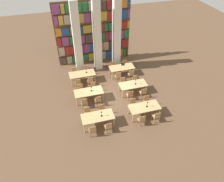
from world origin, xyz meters
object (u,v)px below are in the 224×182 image
Objects in this scene: chair_14 at (143,92)px; reading_table_0 at (98,117)px; pillar_center at (97,36)px; reading_table_2 at (89,92)px; reading_table_1 at (144,108)px; chair_21 at (113,66)px; chair_5 at (133,104)px; chair_16 at (78,83)px; chair_2 at (108,127)px; desk_lamp_4 at (86,70)px; chair_20 at (118,76)px; chair_23 at (125,64)px; chair_10 at (98,100)px; desk_lamp_0 at (101,113)px; chair_3 at (102,110)px; chair_0 at (92,130)px; chair_18 at (90,81)px; chair_6 at (156,116)px; chair_1 at (88,113)px; reading_table_3 at (133,85)px; chair_12 at (130,95)px; chair_22 at (131,74)px; laptop at (123,65)px; chair_4 at (142,120)px; chair_9 at (81,89)px; chair_11 at (93,87)px; reading_table_4 at (82,74)px; chair_19 at (87,70)px; desk_lamp_1 at (147,103)px; desk_lamp_3 at (136,81)px; pillar_left at (77,39)px; chair_13 at (123,82)px; chair_8 at (84,103)px; desk_lamp_2 at (91,88)px; chair_15 at (135,80)px; chair_7 at (147,101)px; chair_17 at (75,72)px; reading_table_5 at (122,68)px.

reading_table_0 is at bearing -155.25° from chair_14.
pillar_center is 2.93× the size of reading_table_2.
chair_21 is (-0.50, 5.78, -0.21)m from reading_table_1.
chair_16 is (-3.27, 3.44, 0.00)m from chair_5.
desk_lamp_4 is at bearing 92.37° from chair_2.
chair_20 and chair_23 have the same top height.
chair_5 is at bearing -25.17° from chair_10.
reading_table_2 is (-0.31, 2.63, -0.35)m from desk_lamp_0.
chair_3 is at bearing 58.13° from reading_table_0.
chair_0 is 1.00× the size of chair_18.
chair_6 is (3.47, -0.74, -0.56)m from desk_lamp_0.
chair_20 and chair_21 have the same top height.
chair_1 is 1.00× the size of chair_16.
chair_14 is at bearing -56.75° from reading_table_3.
reading_table_2 is at bearing 163.74° from chair_12.
chair_22 is 2.72× the size of laptop.
chair_9 is at bearing 127.80° from chair_4.
laptop is at bearing 15.28° from chair_16.
chair_3 is at bearing 91.00° from chair_11.
reading_table_4 is 0.94m from chair_19.
chair_5 is 1.51m from chair_14.
desk_lamp_3 is (0.15, 2.52, 0.01)m from desk_lamp_1.
chair_16 is (-3.39, 2.45, 0.00)m from chair_12.
pillar_left is 2.70m from chair_19.
chair_13 is at bearing 68.33° from chair_23.
chair_2 is 5.79m from reading_table_4.
chair_20 is at bearing -122.33° from chair_3.
chair_8 is at bearing 178.93° from chair_12.
reading_table_4 is at bearing -81.92° from chair_3.
chair_5 and chair_19 have the same top height.
chair_6 is at bearing -83.01° from reading_table_3.
chair_20 is (2.43, 4.27, -0.56)m from desk_lamp_0.
reading_table_2 is 0.42m from desk_lamp_2.
chair_12 is at bearing 145.76° from chair_11.
chair_5 and chair_15 have the same top height.
chair_19 is 3.73m from chair_22.
pillar_left is at bearing 148.19° from chair_22.
desk_lamp_2 is (-3.56, 1.83, 0.57)m from chair_7.
chair_3 is 1.00× the size of chair_19.
chair_2 is at bearing 90.93° from chair_19.
chair_20 is (-1.14, 2.48, 0.00)m from chair_14.
chair_9 and chair_18 have the same top height.
reading_table_1 is (2.69, 0.77, 0.21)m from chair_2.
pillar_left is 6.90× the size of chair_16.
chair_8 is 3.33m from chair_12.
reading_table_2 is at bearing -112.44° from pillar_center.
chair_17 is (-3.27, 6.53, 0.00)m from chair_4.
chair_12 is 1.00× the size of chair_14.
chair_21 is at bearing 125.89° from reading_table_5.
chair_1 is at bearing -103.94° from reading_table_2.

